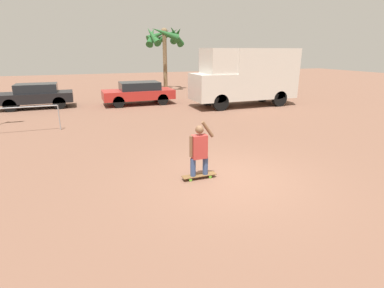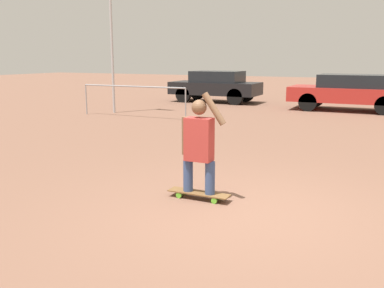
{
  "view_description": "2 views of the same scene",
  "coord_description": "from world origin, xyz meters",
  "views": [
    {
      "loc": [
        -3.5,
        -6.42,
        3.21
      ],
      "look_at": [
        -0.84,
        0.61,
        0.86
      ],
      "focal_mm": 28.0,
      "sensor_mm": 36.0,
      "label": 1
    },
    {
      "loc": [
        1.7,
        -5.07,
        2.01
      ],
      "look_at": [
        -0.93,
        0.4,
        0.77
      ],
      "focal_mm": 40.0,
      "sensor_mm": 36.0,
      "label": 2
    }
  ],
  "objects": [
    {
      "name": "plaza_railing_segment",
      "position": [
        -6.35,
        7.05,
        0.9
      ],
      "size": [
        4.02,
        0.05,
        1.08
      ],
      "color": "#99999E",
      "rests_on": "ground_plane"
    },
    {
      "name": "skateboard",
      "position": [
        -0.77,
        0.28,
        0.08
      ],
      "size": [
        0.91,
        0.22,
        0.1
      ],
      "color": "brown",
      "rests_on": "ground_plane"
    },
    {
      "name": "person_skateboarder",
      "position": [
        -0.77,
        0.28,
        0.83
      ],
      "size": [
        0.67,
        0.22,
        1.45
      ],
      "color": "#384C7A",
      "rests_on": "skateboard"
    },
    {
      "name": "ground_plane",
      "position": [
        0.0,
        0.0,
        0.0
      ],
      "size": [
        80.0,
        80.0,
        0.0
      ],
      "primitive_type": "plane",
      "color": "brown"
    },
    {
      "name": "flagpole",
      "position": [
        -7.65,
        7.85,
        3.33
      ],
      "size": [
        0.82,
        0.12,
        5.85
      ],
      "color": "#B7B7BC",
      "rests_on": "ground_plane"
    },
    {
      "name": "parked_car_red",
      "position": [
        0.01,
        12.21,
        0.74
      ],
      "size": [
        4.3,
        1.86,
        1.37
      ],
      "color": "black",
      "rests_on": "ground_plane"
    },
    {
      "name": "parked_car_black",
      "position": [
        -5.8,
        12.99,
        0.76
      ],
      "size": [
        4.01,
        1.71,
        1.4
      ],
      "color": "black",
      "rests_on": "ground_plane"
    }
  ]
}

